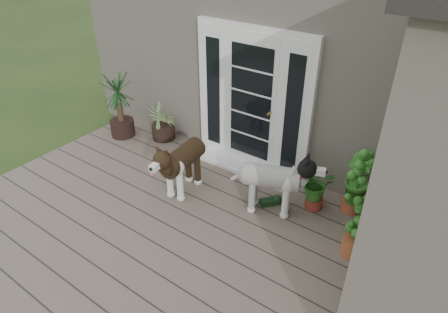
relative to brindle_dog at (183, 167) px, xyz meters
The scene contains 14 objects.
deck 1.27m from the brindle_dog, 60.95° to the right, with size 6.20×4.60×0.12m, color #6B5B4C.
house_main 3.43m from the brindle_dog, 79.89° to the left, with size 7.40×4.00×3.10m, color #665E54.
door_unit 1.40m from the brindle_dog, 72.24° to the left, with size 1.90×0.14×2.15m, color white.
door_step 1.10m from the brindle_dog, 68.87° to the left, with size 1.60×0.40×0.05m, color white.
brindle_dog is the anchor object (origin of this frame).
white_dog 1.26m from the brindle_dog, 14.35° to the left, with size 0.41×0.96×0.80m, color silver, non-canonical shape.
spider_plant 1.62m from the brindle_dog, 143.71° to the left, with size 0.66×0.66×0.70m, color #9FB06C, non-canonical shape.
yucca 2.07m from the brindle_dog, 162.77° to the left, with size 0.80×0.80×1.16m, color #103219, non-canonical shape.
herb_a 1.83m from the brindle_dog, 23.32° to the left, with size 0.45×0.45×0.57m, color #1C651F.
herb_b 2.32m from the brindle_dog, 24.64° to the left, with size 0.42×0.42×0.63m, color #1F5117.
herb_c 2.77m from the brindle_dog, 20.43° to the left, with size 0.39×0.39×0.61m, color #24601B.
sapling 2.47m from the brindle_dog, ahead, with size 0.47×0.47×1.61m, color #245F1B, non-canonical shape.
clog_left 1.08m from the brindle_dog, 50.66° to the left, with size 0.14×0.30×0.09m, color black, non-canonical shape.
clog_right 1.30m from the brindle_dog, 20.66° to the left, with size 0.16×0.34×0.10m, color black, non-canonical shape.
Camera 1 is at (2.53, -1.92, 3.53)m, focal length 31.26 mm.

